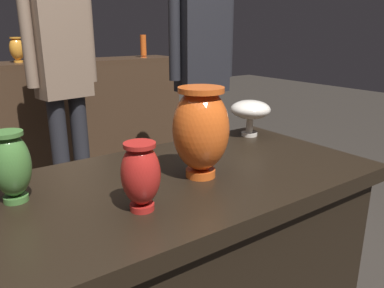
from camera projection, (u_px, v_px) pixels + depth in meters
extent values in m
cube|color=black|center=(184.00, 183.00, 1.15)|extent=(1.20, 0.64, 0.05)
cube|color=#422D1E|center=(28.00, 129.00, 2.95)|extent=(2.60, 0.40, 0.95)
cube|color=#422D1E|center=(19.00, 65.00, 2.81)|extent=(2.60, 0.40, 0.04)
cylinder|color=#E55B1E|center=(201.00, 173.00, 1.13)|extent=(0.09, 0.09, 0.02)
ellipsoid|color=#E55B1E|center=(201.00, 130.00, 1.09)|extent=(0.17, 0.17, 0.24)
cylinder|color=#E55B1E|center=(201.00, 90.00, 1.05)|extent=(0.13, 0.13, 0.02)
cylinder|color=red|center=(142.00, 206.00, 0.92)|extent=(0.06, 0.06, 0.02)
ellipsoid|color=red|center=(141.00, 174.00, 0.89)|extent=(0.10, 0.10, 0.15)
cylinder|color=red|center=(139.00, 145.00, 0.87)|extent=(0.08, 0.08, 0.01)
cylinder|color=#477A38|center=(16.00, 198.00, 0.96)|extent=(0.06, 0.06, 0.02)
ellipsoid|color=#477A38|center=(11.00, 165.00, 0.94)|extent=(0.10, 0.10, 0.17)
cylinder|color=#477A38|center=(6.00, 134.00, 0.91)|extent=(0.08, 0.08, 0.01)
cylinder|color=silver|center=(249.00, 134.00, 1.56)|extent=(0.07, 0.07, 0.01)
cylinder|color=silver|center=(250.00, 125.00, 1.55)|extent=(0.03, 0.03, 0.06)
ellipsoid|color=silver|center=(250.00, 110.00, 1.53)|extent=(0.16, 0.16, 0.08)
cone|color=#E55B1E|center=(144.00, 56.00, 3.35)|extent=(0.06, 0.06, 0.01)
cylinder|color=#E55B1E|center=(143.00, 45.00, 3.32)|extent=(0.05, 0.05, 0.18)
cylinder|color=orange|center=(19.00, 61.00, 2.81)|extent=(0.06, 0.06, 0.02)
ellipsoid|color=orange|center=(17.00, 49.00, 2.78)|extent=(0.10, 0.10, 0.17)
cylinder|color=orange|center=(15.00, 38.00, 2.76)|extent=(0.08, 0.08, 0.01)
cylinder|color=#E55B1E|center=(87.00, 59.00, 3.07)|extent=(0.04, 0.04, 0.01)
cylinder|color=#E55B1E|center=(87.00, 57.00, 3.06)|extent=(0.02, 0.02, 0.03)
ellipsoid|color=#E55B1E|center=(87.00, 52.00, 3.05)|extent=(0.09, 0.09, 0.04)
cylinder|color=slate|center=(210.00, 150.00, 2.62)|extent=(0.11, 0.11, 0.84)
cylinder|color=slate|center=(192.00, 153.00, 2.55)|extent=(0.11, 0.11, 0.84)
cube|color=#232328|center=(202.00, 39.00, 2.37)|extent=(0.33, 0.20, 0.66)
cylinder|color=#232328|center=(228.00, 33.00, 2.46)|extent=(0.07, 0.07, 0.56)
cylinder|color=#232328|center=(174.00, 34.00, 2.26)|extent=(0.07, 0.07, 0.56)
cylinder|color=#232328|center=(81.00, 154.00, 2.58)|extent=(0.11, 0.11, 0.81)
cylinder|color=#232328|center=(61.00, 159.00, 2.48)|extent=(0.11, 0.11, 0.81)
cube|color=#846B56|center=(60.00, 46.00, 2.32)|extent=(0.35, 0.24, 0.64)
cylinder|color=#846B56|center=(89.00, 40.00, 2.44)|extent=(0.07, 0.07, 0.55)
cylinder|color=#846B56|center=(28.00, 41.00, 2.17)|extent=(0.07, 0.07, 0.55)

